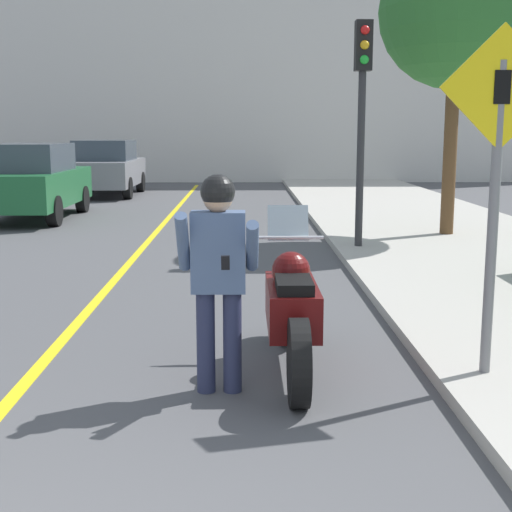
{
  "coord_description": "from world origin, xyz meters",
  "views": [
    {
      "loc": [
        1.13,
        -2.08,
        1.96
      ],
      "look_at": [
        1.22,
        3.76,
        0.93
      ],
      "focal_mm": 50.0,
      "sensor_mm": 36.0,
      "label": 1
    }
  ],
  "objects_px": {
    "motorcycle": "(292,310)",
    "person_biker": "(218,262)",
    "traffic_light": "(362,91)",
    "crossing_sign": "(496,169)",
    "street_tree": "(457,11)",
    "parked_car_grey": "(107,167)",
    "parked_car_green": "(31,181)"
  },
  "relations": [
    {
      "from": "motorcycle",
      "to": "street_tree",
      "type": "bearing_deg",
      "value": 65.21
    },
    {
      "from": "crossing_sign",
      "to": "parked_car_grey",
      "type": "height_order",
      "value": "crossing_sign"
    },
    {
      "from": "traffic_light",
      "to": "parked_car_grey",
      "type": "bearing_deg",
      "value": 119.89
    },
    {
      "from": "motorcycle",
      "to": "parked_car_green",
      "type": "xyz_separation_m",
      "value": [
        -5.15,
        10.35,
        0.35
      ]
    },
    {
      "from": "motorcycle",
      "to": "crossing_sign",
      "type": "bearing_deg",
      "value": -15.0
    },
    {
      "from": "street_tree",
      "to": "parked_car_green",
      "type": "bearing_deg",
      "value": 159.14
    },
    {
      "from": "motorcycle",
      "to": "crossing_sign",
      "type": "height_order",
      "value": "crossing_sign"
    },
    {
      "from": "crossing_sign",
      "to": "parked_car_green",
      "type": "xyz_separation_m",
      "value": [
        -6.63,
        10.75,
        -0.83
      ]
    },
    {
      "from": "parked_car_grey",
      "to": "traffic_light",
      "type": "bearing_deg",
      "value": -60.11
    },
    {
      "from": "traffic_light",
      "to": "parked_car_grey",
      "type": "height_order",
      "value": "traffic_light"
    },
    {
      "from": "motorcycle",
      "to": "street_tree",
      "type": "relative_size",
      "value": 0.42
    },
    {
      "from": "crossing_sign",
      "to": "traffic_light",
      "type": "relative_size",
      "value": 0.74
    },
    {
      "from": "street_tree",
      "to": "parked_car_grey",
      "type": "xyz_separation_m",
      "value": [
        -7.88,
        9.15,
        -3.14
      ]
    },
    {
      "from": "crossing_sign",
      "to": "motorcycle",
      "type": "bearing_deg",
      "value": 165.0
    },
    {
      "from": "traffic_light",
      "to": "motorcycle",
      "type": "bearing_deg",
      "value": -104.33
    },
    {
      "from": "motorcycle",
      "to": "parked_car_grey",
      "type": "xyz_separation_m",
      "value": [
        -4.59,
        16.28,
        0.35
      ]
    },
    {
      "from": "parked_car_green",
      "to": "parked_car_grey",
      "type": "distance_m",
      "value": 5.96
    },
    {
      "from": "motorcycle",
      "to": "traffic_light",
      "type": "bearing_deg",
      "value": 75.67
    },
    {
      "from": "person_biker",
      "to": "parked_car_grey",
      "type": "height_order",
      "value": "parked_car_grey"
    },
    {
      "from": "crossing_sign",
      "to": "traffic_light",
      "type": "height_order",
      "value": "traffic_light"
    },
    {
      "from": "street_tree",
      "to": "parked_car_grey",
      "type": "relative_size",
      "value": 1.25
    },
    {
      "from": "motorcycle",
      "to": "traffic_light",
      "type": "distance_m",
      "value": 6.28
    },
    {
      "from": "street_tree",
      "to": "person_biker",
      "type": "bearing_deg",
      "value": -116.93
    },
    {
      "from": "crossing_sign",
      "to": "street_tree",
      "type": "bearing_deg",
      "value": 76.44
    },
    {
      "from": "traffic_light",
      "to": "street_tree",
      "type": "distance_m",
      "value": 2.7
    },
    {
      "from": "crossing_sign",
      "to": "parked_car_green",
      "type": "distance_m",
      "value": 12.65
    },
    {
      "from": "crossing_sign",
      "to": "street_tree",
      "type": "xyz_separation_m",
      "value": [
        1.81,
        7.53,
        2.31
      ]
    },
    {
      "from": "parked_car_grey",
      "to": "motorcycle",
      "type": "bearing_deg",
      "value": -74.26
    },
    {
      "from": "motorcycle",
      "to": "person_biker",
      "type": "xyz_separation_m",
      "value": [
        -0.58,
        -0.49,
        0.49
      ]
    },
    {
      "from": "person_biker",
      "to": "motorcycle",
      "type": "bearing_deg",
      "value": 40.26
    },
    {
      "from": "traffic_light",
      "to": "parked_car_grey",
      "type": "distance_m",
      "value": 12.28
    },
    {
      "from": "motorcycle",
      "to": "person_biker",
      "type": "bearing_deg",
      "value": -139.74
    }
  ]
}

